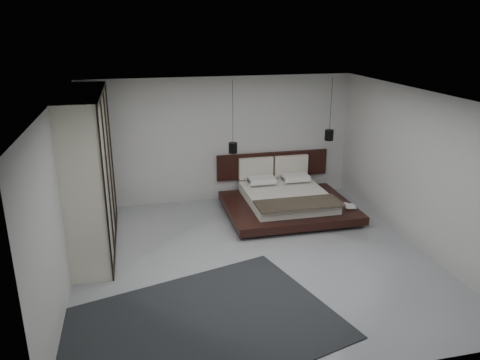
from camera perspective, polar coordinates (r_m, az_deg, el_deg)
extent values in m
plane|color=#95989D|center=(8.24, 1.75, -9.51)|extent=(6.00, 6.00, 0.00)
plane|color=white|center=(7.35, 1.96, 10.14)|extent=(6.00, 6.00, 0.00)
plane|color=#B3B3B1|center=(10.49, -2.34, 4.90)|extent=(6.00, 0.00, 6.00)
plane|color=#B3B3B1|center=(5.08, 10.64, -10.93)|extent=(6.00, 0.00, 6.00)
plane|color=#B3B3B1|center=(7.53, -20.82, -1.89)|extent=(0.00, 6.00, 6.00)
plane|color=#B3B3B1|center=(8.90, 20.88, 1.16)|extent=(0.00, 6.00, 6.00)
cube|color=black|center=(9.88, -18.78, 2.44)|extent=(0.05, 0.90, 2.60)
cube|color=black|center=(10.06, 5.89, -3.97)|extent=(2.07, 1.69, 0.08)
cube|color=black|center=(10.01, 5.92, -3.32)|extent=(2.63, 2.16, 0.17)
cube|color=silver|center=(10.05, 5.73, -2.08)|extent=(1.69, 1.88, 0.21)
cube|color=black|center=(9.36, 7.17, -2.89)|extent=(1.71, 0.66, 0.05)
cube|color=white|center=(10.54, 2.48, -0.07)|extent=(0.58, 0.38, 0.11)
cube|color=white|center=(10.77, 6.53, 0.23)|extent=(0.58, 0.38, 0.11)
cube|color=white|center=(10.40, 2.68, 0.02)|extent=(0.58, 0.38, 0.11)
cube|color=white|center=(10.63, 6.78, 0.32)|extent=(0.58, 0.38, 0.11)
cube|color=black|center=(10.91, 3.99, 1.87)|extent=(2.63, 0.08, 0.60)
cube|color=beige|center=(10.72, 1.96, 1.44)|extent=(0.80, 0.10, 0.50)
cube|color=beige|center=(10.96, 6.24, 1.72)|extent=(0.80, 0.10, 0.50)
imported|color=#99724C|center=(9.97, 12.71, -3.20)|extent=(0.31, 0.33, 0.03)
imported|color=#99724C|center=(9.93, 12.69, -3.15)|extent=(0.26, 0.32, 0.02)
cylinder|color=black|center=(9.70, -0.89, 8.31)|extent=(0.01, 0.01, 1.30)
cylinder|color=black|center=(9.87, -0.87, 3.94)|extent=(0.18, 0.18, 0.22)
cylinder|color=#FFE0B2|center=(9.89, -0.87, 3.39)|extent=(0.14, 0.14, 0.01)
cylinder|color=black|center=(10.35, 11.04, 9.09)|extent=(0.01, 0.01, 1.14)
cylinder|color=black|center=(10.49, 10.81, 5.40)|extent=(0.19, 0.19, 0.24)
cylinder|color=#FFE0B2|center=(10.51, 10.77, 4.86)|extent=(0.14, 0.14, 0.01)
cube|color=silver|center=(8.62, -17.92, 0.95)|extent=(0.65, 2.80, 2.80)
cube|color=black|center=(8.30, -16.52, 10.18)|extent=(0.03, 2.80, 0.06)
cube|color=black|center=(9.08, -14.94, -7.17)|extent=(0.03, 2.80, 0.06)
cube|color=black|center=(7.26, -16.07, -2.11)|extent=(0.03, 0.05, 2.80)
cube|color=black|center=(8.14, -15.81, 0.16)|extent=(0.03, 0.05, 2.80)
cube|color=black|center=(9.04, -15.60, 1.98)|extent=(0.03, 0.05, 2.80)
cube|color=black|center=(9.94, -15.42, 3.47)|extent=(0.03, 0.05, 2.80)
cube|color=black|center=(6.61, -4.90, -17.30)|extent=(4.17, 3.46, 0.02)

